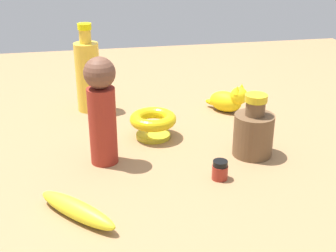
{
  "coord_description": "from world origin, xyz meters",
  "views": [
    {
      "loc": [
        -1.0,
        0.19,
        0.5
      ],
      "look_at": [
        0.0,
        0.0,
        0.05
      ],
      "focal_mm": 49.1,
      "sensor_mm": 36.0,
      "label": 1
    }
  ],
  "objects_px": {
    "bottle_short": "(253,132)",
    "cat_figurine": "(229,100)",
    "bowl": "(153,122)",
    "nail_polish_jar": "(220,170)",
    "person_figure_adult": "(102,109)",
    "bottle_tall": "(88,74)",
    "banana": "(77,210)"
  },
  "relations": [
    {
      "from": "nail_polish_jar",
      "to": "banana",
      "type": "bearing_deg",
      "value": 106.52
    },
    {
      "from": "bottle_short",
      "to": "bowl",
      "type": "xyz_separation_m",
      "value": [
        0.14,
        0.21,
        -0.02
      ]
    },
    {
      "from": "nail_polish_jar",
      "to": "bottle_short",
      "type": "bearing_deg",
      "value": -48.52
    },
    {
      "from": "bottle_short",
      "to": "person_figure_adult",
      "type": "relative_size",
      "value": 0.61
    },
    {
      "from": "bottle_tall",
      "to": "person_figure_adult",
      "type": "bearing_deg",
      "value": -176.54
    },
    {
      "from": "nail_polish_jar",
      "to": "bottle_tall",
      "type": "height_order",
      "value": "bottle_tall"
    },
    {
      "from": "bottle_short",
      "to": "nail_polish_jar",
      "type": "bearing_deg",
      "value": 131.48
    },
    {
      "from": "person_figure_adult",
      "to": "cat_figurine",
      "type": "relative_size",
      "value": 2.2
    },
    {
      "from": "bowl",
      "to": "banana",
      "type": "xyz_separation_m",
      "value": [
        -0.32,
        0.19,
        -0.02
      ]
    },
    {
      "from": "bottle_short",
      "to": "cat_figurine",
      "type": "relative_size",
      "value": 1.34
    },
    {
      "from": "bowl",
      "to": "nail_polish_jar",
      "type": "bearing_deg",
      "value": -155.87
    },
    {
      "from": "bottle_tall",
      "to": "cat_figurine",
      "type": "bearing_deg",
      "value": -103.61
    },
    {
      "from": "person_figure_adult",
      "to": "cat_figurine",
      "type": "distance_m",
      "value": 0.45
    },
    {
      "from": "nail_polish_jar",
      "to": "bowl",
      "type": "bearing_deg",
      "value": 24.13
    },
    {
      "from": "cat_figurine",
      "to": "bottle_short",
      "type": "bearing_deg",
      "value": 173.78
    },
    {
      "from": "cat_figurine",
      "to": "bottle_tall",
      "type": "bearing_deg",
      "value": 76.39
    },
    {
      "from": "person_figure_adult",
      "to": "bottle_tall",
      "type": "height_order",
      "value": "bottle_tall"
    },
    {
      "from": "person_figure_adult",
      "to": "cat_figurine",
      "type": "height_order",
      "value": "person_figure_adult"
    },
    {
      "from": "bottle_short",
      "to": "nail_polish_jar",
      "type": "distance_m",
      "value": 0.15
    },
    {
      "from": "bowl",
      "to": "cat_figurine",
      "type": "xyz_separation_m",
      "value": [
        0.13,
        -0.24,
        -0.0
      ]
    },
    {
      "from": "bowl",
      "to": "bottle_short",
      "type": "bearing_deg",
      "value": -123.08
    },
    {
      "from": "banana",
      "to": "cat_figurine",
      "type": "bearing_deg",
      "value": -86.15
    },
    {
      "from": "bottle_short",
      "to": "banana",
      "type": "xyz_separation_m",
      "value": [
        -0.18,
        0.41,
        -0.04
      ]
    },
    {
      "from": "bottle_short",
      "to": "cat_figurine",
      "type": "height_order",
      "value": "bottle_short"
    },
    {
      "from": "bottle_short",
      "to": "bowl",
      "type": "distance_m",
      "value": 0.25
    },
    {
      "from": "nail_polish_jar",
      "to": "person_figure_adult",
      "type": "height_order",
      "value": "person_figure_adult"
    },
    {
      "from": "nail_polish_jar",
      "to": "banana",
      "type": "height_order",
      "value": "nail_polish_jar"
    },
    {
      "from": "nail_polish_jar",
      "to": "person_figure_adult",
      "type": "bearing_deg",
      "value": 62.01
    },
    {
      "from": "bowl",
      "to": "cat_figurine",
      "type": "distance_m",
      "value": 0.28
    },
    {
      "from": "nail_polish_jar",
      "to": "person_figure_adult",
      "type": "xyz_separation_m",
      "value": [
        0.13,
        0.24,
        0.11
      ]
    },
    {
      "from": "nail_polish_jar",
      "to": "cat_figurine",
      "type": "xyz_separation_m",
      "value": [
        0.36,
        -0.14,
        0.02
      ]
    },
    {
      "from": "person_figure_adult",
      "to": "bottle_tall",
      "type": "distance_m",
      "value": 0.34
    }
  ]
}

